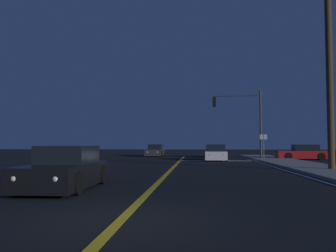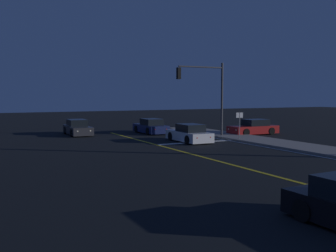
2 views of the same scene
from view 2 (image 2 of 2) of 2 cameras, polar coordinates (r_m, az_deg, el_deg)
The scene contains 8 objects.
lane_line_center at distance 18.85m, azimuth 12.26°, elevation -6.30°, with size 0.20×40.91×0.01m, color gold.
stop_bar at distance 29.17m, azimuth 3.94°, elevation -2.38°, with size 6.28×0.50×0.01m, color white.
car_lead_oncoming_white at distance 29.53m, azimuth 3.07°, elevation -1.17°, with size 1.92×4.45×1.34m.
car_parked_curb_navy at distance 36.07m, azimuth -2.51°, elevation -0.13°, with size 1.90×4.43×1.34m.
car_side_waiting_red at distance 35.75m, azimuth 12.26°, elevation -0.27°, with size 4.53×1.92×1.34m.
car_distant_tail_charcoal at distance 35.55m, azimuth -12.94°, elevation -0.31°, with size 1.91×4.68×1.34m.
traffic_signal_near_right at distance 32.21m, azimuth 5.62°, elevation 5.56°, with size 4.32×0.28×6.13m.
street_sign_corner at distance 30.66m, azimuth 10.28°, elevation 0.69°, with size 0.56×0.13×2.21m.
Camera 2 is at (-11.74, -2.29, 3.52)m, focal length 42.19 mm.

